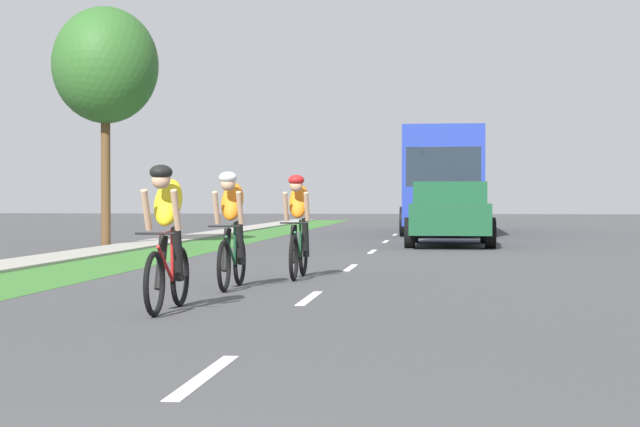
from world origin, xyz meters
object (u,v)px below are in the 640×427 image
(bus_blue, at_px, (443,177))
(cyclist_lead, at_px, (167,236))
(suv_black, at_px, (443,204))
(pickup_dark_green, at_px, (450,214))
(cyclist_trailing, at_px, (232,229))
(street_tree_near, at_px, (105,66))
(cyclist_distant, at_px, (298,225))

(bus_blue, bearing_deg, cyclist_lead, -96.42)
(cyclist_lead, distance_m, suv_black, 42.70)
(cyclist_lead, xyz_separation_m, pickup_dark_green, (3.12, 16.08, 0.02))
(cyclist_trailing, height_order, bus_blue, bus_blue)
(street_tree_near, bearing_deg, pickup_dark_green, 7.66)
(suv_black, xyz_separation_m, street_tree_near, (-8.60, -27.70, 3.68))
(cyclist_distant, height_order, pickup_dark_green, pickup_dark_green)
(cyclist_lead, xyz_separation_m, bus_blue, (2.96, 26.25, 1.17))
(pickup_dark_green, xyz_separation_m, bus_blue, (-0.16, 10.16, 1.15))
(cyclist_distant, distance_m, pickup_dark_green, 11.57)
(cyclist_trailing, relative_size, street_tree_near, 0.28)
(cyclist_lead, distance_m, cyclist_distant, 4.82)
(cyclist_trailing, bearing_deg, street_tree_near, 115.70)
(cyclist_distant, bearing_deg, bus_blue, 84.17)
(cyclist_lead, distance_m, cyclist_trailing, 2.86)
(cyclist_distant, height_order, suv_black, suv_black)
(cyclist_trailing, bearing_deg, cyclist_lead, -92.36)
(pickup_dark_green, bearing_deg, bus_blue, 90.93)
(bus_blue, relative_size, street_tree_near, 1.89)
(cyclist_distant, relative_size, bus_blue, 0.15)
(bus_blue, bearing_deg, cyclist_distant, -95.83)
(cyclist_distant, relative_size, suv_black, 0.37)
(cyclist_trailing, height_order, suv_black, suv_black)
(cyclist_trailing, bearing_deg, cyclist_distant, 71.30)
(cyclist_distant, distance_m, suv_black, 37.91)
(suv_black, bearing_deg, bus_blue, -89.86)
(bus_blue, xyz_separation_m, suv_black, (-0.04, 16.35, -1.03))
(cyclist_lead, height_order, cyclist_distant, same)
(suv_black, bearing_deg, cyclist_distant, -93.26)
(cyclist_lead, height_order, street_tree_near, street_tree_near)
(pickup_dark_green, height_order, suv_black, suv_black)
(cyclist_lead, height_order, bus_blue, bus_blue)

